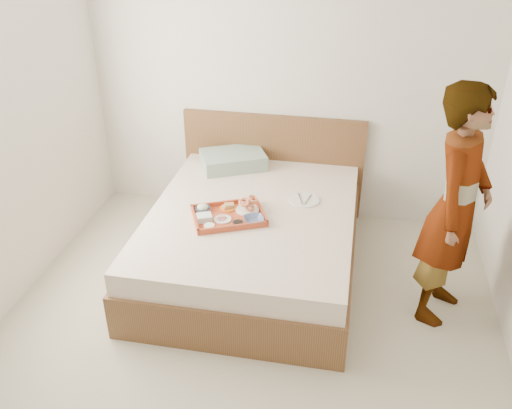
{
  "coord_description": "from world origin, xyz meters",
  "views": [
    {
      "loc": [
        0.62,
        -2.56,
        2.66
      ],
      "look_at": [
        -0.06,
        0.9,
        0.65
      ],
      "focal_mm": 38.48,
      "sensor_mm": 36.0,
      "label": 1
    }
  ],
  "objects_px": {
    "bed": "(252,240)",
    "person": "(456,208)",
    "dinner_plate": "(304,200)",
    "tray": "(229,215)"
  },
  "relations": [
    {
      "from": "person",
      "to": "bed",
      "type": "bearing_deg",
      "value": 103.39
    },
    {
      "from": "bed",
      "to": "person",
      "type": "relative_size",
      "value": 1.17
    },
    {
      "from": "person",
      "to": "dinner_plate",
      "type": "bearing_deg",
      "value": 88.39
    },
    {
      "from": "bed",
      "to": "person",
      "type": "bearing_deg",
      "value": -9.41
    },
    {
      "from": "bed",
      "to": "tray",
      "type": "bearing_deg",
      "value": -138.35
    },
    {
      "from": "dinner_plate",
      "to": "tray",
      "type": "bearing_deg",
      "value": -144.51
    },
    {
      "from": "person",
      "to": "tray",
      "type": "bearing_deg",
      "value": 109.18
    },
    {
      "from": "dinner_plate",
      "to": "person",
      "type": "xyz_separation_m",
      "value": [
        1.05,
        -0.48,
        0.32
      ]
    },
    {
      "from": "tray",
      "to": "person",
      "type": "distance_m",
      "value": 1.61
    },
    {
      "from": "tray",
      "to": "dinner_plate",
      "type": "relative_size",
      "value": 2.18
    }
  ]
}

